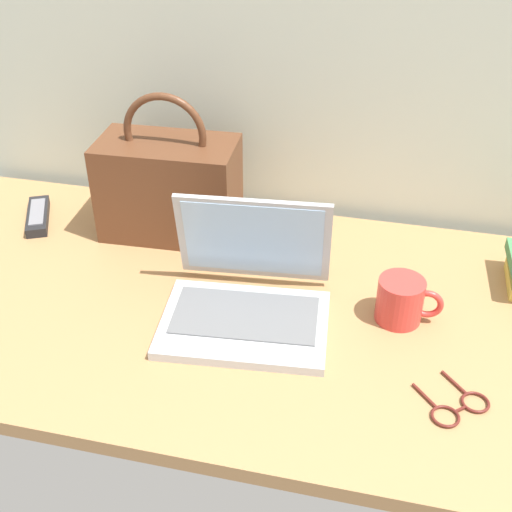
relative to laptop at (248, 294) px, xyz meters
name	(u,v)px	position (x,y,z in m)	size (l,w,h in m)	color
desk	(259,313)	(0.02, 0.02, -0.06)	(1.60, 0.76, 0.03)	#A87A4C
laptop	(248,294)	(0.00, 0.00, 0.00)	(0.33, 0.29, 0.21)	#B2B5BA
coffee_mug	(402,300)	(0.29, 0.05, 0.00)	(0.12, 0.09, 0.09)	red
remote_control_near	(38,216)	(-0.56, 0.22, -0.03)	(0.11, 0.16, 0.02)	black
eyeglasses	(459,408)	(0.39, -0.16, -0.04)	(0.14, 0.14, 0.01)	#591E19
handbag	(169,186)	(-0.24, 0.25, 0.07)	(0.31, 0.17, 0.33)	#59331E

